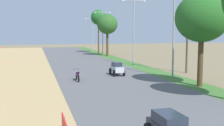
% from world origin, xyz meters
% --- Properties ---
extents(median_tree_second, '(3.97, 3.97, 6.97)m').
position_xyz_m(median_tree_second, '(5.77, 11.57, 5.18)').
color(median_tree_second, '#4C351E').
rests_on(median_tree_second, median_strip).
extents(median_tree_third, '(3.56, 3.56, 7.23)m').
position_xyz_m(median_tree_third, '(5.87, 39.66, 5.51)').
color(median_tree_third, '#4C351E').
rests_on(median_tree_third, median_strip).
extents(median_tree_fourth, '(2.90, 2.90, 8.44)m').
position_xyz_m(median_tree_fourth, '(5.73, 45.86, 6.97)').
color(median_tree_fourth, '#4C351E').
rests_on(median_tree_fourth, median_strip).
extents(streetlamp_near, '(3.16, 0.20, 8.11)m').
position_xyz_m(streetlamp_near, '(5.80, 15.89, 4.71)').
color(streetlamp_near, gray).
rests_on(streetlamp_near, median_strip).
extents(streetlamp_mid, '(3.16, 0.20, 8.18)m').
position_xyz_m(streetlamp_mid, '(5.80, 26.27, 4.75)').
color(streetlamp_mid, gray).
rests_on(streetlamp_mid, median_strip).
extents(streetlamp_far, '(3.16, 0.20, 7.86)m').
position_xyz_m(streetlamp_far, '(5.80, 42.75, 4.59)').
color(streetlamp_far, gray).
rests_on(streetlamp_far, median_strip).
extents(streetlamp_farthest, '(3.16, 0.20, 7.18)m').
position_xyz_m(streetlamp_farthest, '(5.80, 52.29, 4.24)').
color(streetlamp_farthest, gray).
rests_on(streetlamp_farthest, median_strip).
extents(utility_pole_near, '(1.80, 0.20, 9.61)m').
position_xyz_m(utility_pole_near, '(8.62, 18.27, 5.00)').
color(utility_pole_near, brown).
rests_on(utility_pole_near, ground).
extents(car_hatchback_silver, '(1.04, 2.00, 1.23)m').
position_xyz_m(car_hatchback_silver, '(1.22, 18.32, 0.75)').
color(car_hatchback_silver, '#B7BCC1').
rests_on(car_hatchback_silver, road_strip).
extents(motorbike_ahead_second, '(0.54, 1.80, 0.94)m').
position_xyz_m(motorbike_ahead_second, '(-2.83, 16.34, 0.57)').
color(motorbike_ahead_second, black).
rests_on(motorbike_ahead_second, road_strip).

